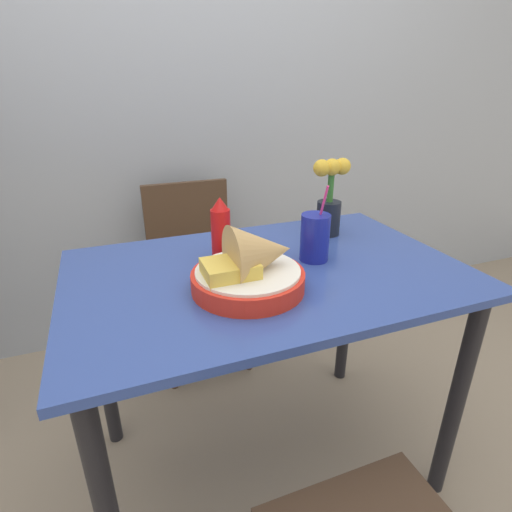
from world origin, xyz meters
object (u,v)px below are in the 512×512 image
Objects in this scene: chair_far_window at (193,258)px; ketchup_bottle at (221,230)px; food_basket at (253,267)px; drink_cup at (315,239)px; flower_vase at (330,198)px.

ketchup_bottle reaches higher than chair_far_window.
food_basket is 1.26× the size of drink_cup.
drink_cup is (0.26, -0.10, -0.03)m from ketchup_bottle.
drink_cup is (0.24, 0.11, 0.01)m from food_basket.
ketchup_bottle is 0.28m from drink_cup.
drink_cup is (0.22, -0.76, 0.34)m from chair_far_window.
flower_vase reaches higher than drink_cup.
drink_cup is 0.88× the size of flower_vase.
chair_far_window is 0.86m from drink_cup.
chair_far_window is 0.80m from flower_vase.
flower_vase reaches higher than food_basket.
flower_vase is at bearing 49.71° from drink_cup.
chair_far_window is 2.87× the size of food_basket.
food_basket is 0.26m from drink_cup.
flower_vase reaches higher than chair_far_window.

